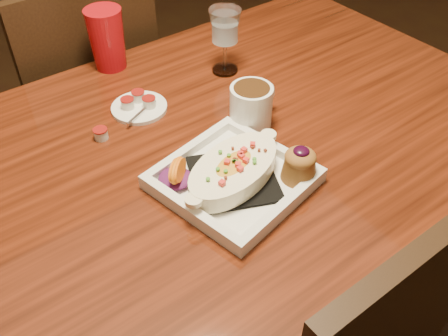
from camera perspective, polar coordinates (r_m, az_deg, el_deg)
floor at (r=1.63m, az=-1.91°, el=-18.21°), size 7.00×7.00×0.00m
table at (r=1.11m, az=-2.67°, el=-1.33°), size 1.50×0.90×0.75m
chair_far at (r=1.65m, az=-15.29°, el=7.11°), size 0.42×0.42×0.93m
plate at (r=0.94m, az=1.78°, el=-0.57°), size 0.30×0.30×0.08m
coffee_mug at (r=1.07m, az=3.22°, el=7.25°), size 0.13×0.09×0.10m
goblet at (r=1.23m, az=0.11°, el=15.54°), size 0.08×0.08×0.16m
saucer at (r=1.16m, az=-9.69°, el=7.01°), size 0.13×0.13×0.09m
creamer_loose at (r=1.09m, az=-13.90°, el=3.83°), size 0.03×0.03×0.02m
red_tumbler at (r=1.30m, az=-13.24°, el=14.16°), size 0.09×0.09×0.15m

